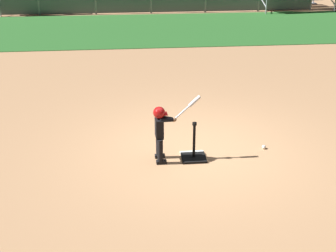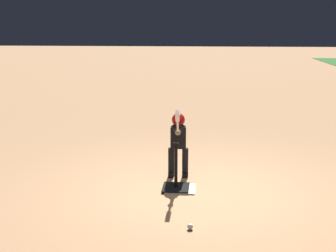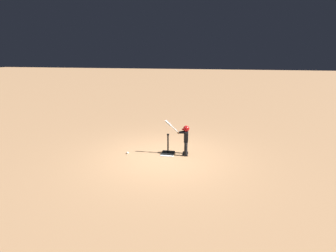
% 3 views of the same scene
% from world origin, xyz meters
% --- Properties ---
extents(ground_plane, '(90.00, 90.00, 0.00)m').
position_xyz_m(ground_plane, '(0.00, 0.00, 0.00)').
color(ground_plane, '#AD7F56').
extents(home_plate, '(0.44, 0.44, 0.02)m').
position_xyz_m(home_plate, '(-0.12, -0.27, 0.01)').
color(home_plate, white).
rests_on(home_plate, ground_plane).
extents(batting_tee, '(0.44, 0.39, 0.71)m').
position_xyz_m(batting_tee, '(-0.12, -0.33, 0.10)').
color(batting_tee, black).
rests_on(batting_tee, ground_plane).
extents(batter_child, '(0.83, 0.33, 1.21)m').
position_xyz_m(batter_child, '(-0.70, -0.34, 0.66)').
color(batter_child, black).
rests_on(batter_child, ground_plane).
extents(baseball, '(0.07, 0.07, 0.07)m').
position_xyz_m(baseball, '(1.25, -0.06, 0.04)').
color(baseball, white).
rests_on(baseball, ground_plane).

